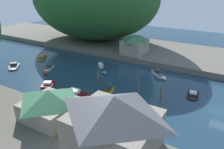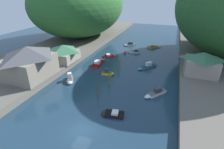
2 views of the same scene
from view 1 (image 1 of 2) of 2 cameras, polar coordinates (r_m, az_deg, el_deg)
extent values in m
plane|color=#1E384C|center=(50.00, -9.55, -0.10)|extent=(130.00, 130.00, 0.00)
cube|color=#666056|center=(69.11, 3.55, 7.30)|extent=(22.00, 120.00, 1.41)
cube|color=gray|center=(25.53, 0.44, -14.73)|extent=(7.88, 9.40, 4.62)
pyramid|color=#4C4C51|center=(23.58, 0.47, -8.09)|extent=(8.51, 10.16, 2.28)
cube|color=gray|center=(32.60, -15.81, -8.72)|extent=(6.52, 6.99, 2.55)
pyramid|color=#38704C|center=(31.55, -16.23, -5.36)|extent=(7.04, 7.55, 1.78)
cube|color=gray|center=(59.81, 5.92, 7.25)|extent=(6.83, 5.70, 3.67)
pyramid|color=#38704C|center=(59.16, 6.03, 9.66)|extent=(7.38, 6.15, 1.52)
cube|color=gold|center=(63.17, -17.77, 4.27)|extent=(4.26, 3.63, 0.48)
ellipsoid|color=gold|center=(65.08, -17.39, 4.85)|extent=(2.53, 2.38, 0.48)
cube|color=#4C3E0E|center=(63.09, -17.80, 4.49)|extent=(4.34, 3.70, 0.03)
cube|color=#9E937F|center=(62.89, -17.85, 4.68)|extent=(1.80, 1.71, 0.57)
cube|color=red|center=(45.88, -16.36, -2.63)|extent=(3.58, 3.18, 0.44)
ellipsoid|color=red|center=(47.14, -15.77, -1.86)|extent=(2.21, 2.43, 0.44)
cube|color=#450A0A|center=(45.79, -16.39, -2.37)|extent=(3.65, 3.25, 0.03)
cube|color=silver|center=(45.60, -16.47, -2.13)|extent=(1.58, 1.76, 0.54)
cube|color=white|center=(50.10, 11.88, 0.13)|extent=(3.50, 3.96, 0.59)
ellipsoid|color=white|center=(48.51, 13.15, -0.76)|extent=(2.15, 2.30, 0.59)
cube|color=#525252|center=(49.98, 11.91, 0.46)|extent=(3.56, 4.04, 0.03)
cube|color=#333842|center=(49.94, 11.86, 0.93)|extent=(1.54, 1.64, 0.82)
cube|color=silver|center=(34.04, 1.49, -10.93)|extent=(2.67, 3.34, 0.70)
ellipsoid|color=silver|center=(34.12, 4.19, -10.90)|extent=(1.81, 1.95, 0.70)
cube|color=#504E4A|center=(33.84, 1.50, -10.41)|extent=(2.73, 3.41, 0.03)
cube|color=silver|center=(33.54, 1.34, -9.64)|extent=(1.30, 1.39, 1.12)
cube|color=white|center=(54.96, -16.04, 1.67)|extent=(3.53, 2.31, 0.38)
ellipsoid|color=white|center=(53.58, -16.77, 1.03)|extent=(1.96, 1.66, 0.38)
cube|color=#525252|center=(54.89, -16.06, 1.87)|extent=(3.60, 2.36, 0.03)
cube|color=#333842|center=(54.88, -16.05, 2.19)|extent=(1.38, 1.20, 0.62)
cube|color=black|center=(43.14, 20.37, -4.95)|extent=(3.24, 2.26, 0.35)
ellipsoid|color=black|center=(41.80, 20.25, -5.86)|extent=(1.74, 1.95, 0.35)
cube|color=black|center=(43.05, 20.40, -4.73)|extent=(3.30, 2.31, 0.03)
cube|color=silver|center=(43.06, 20.44, -4.45)|extent=(1.23, 1.43, 0.40)
cube|color=teal|center=(52.26, -2.91, 1.56)|extent=(3.88, 4.48, 0.56)
ellipsoid|color=teal|center=(50.18, -2.06, 0.65)|extent=(2.38, 2.58, 0.56)
cube|color=#132A33|center=(52.15, -2.92, 1.86)|extent=(3.96, 4.57, 0.03)
cube|color=silver|center=(52.11, -2.98, 2.40)|extent=(1.70, 1.84, 0.97)
cube|color=silver|center=(58.69, -24.22, 1.90)|extent=(3.87, 3.82, 0.48)
ellipsoid|color=silver|center=(57.15, -24.51, 1.31)|extent=(2.59, 2.60, 0.48)
cube|color=#504E4A|center=(58.60, -24.26, 2.13)|extent=(3.95, 3.90, 0.03)
cube|color=#333842|center=(58.59, -24.30, 2.49)|extent=(1.86, 1.87, 0.74)
cube|color=red|center=(40.94, -9.98, -5.09)|extent=(2.33, 5.24, 0.62)
ellipsoid|color=red|center=(42.40, -12.77, -4.30)|extent=(2.06, 2.68, 0.62)
cube|color=#450A0A|center=(40.79, -10.01, -4.69)|extent=(2.37, 5.35, 0.03)
cube|color=silver|center=(40.55, -9.86, -4.31)|extent=(1.51, 1.88, 0.71)
cube|color=gold|center=(41.59, -0.73, -4.18)|extent=(2.60, 1.59, 0.70)
ellipsoid|color=gold|center=(42.60, -0.16, -3.48)|extent=(1.40, 1.30, 0.70)
cube|color=#4C3E0E|center=(41.42, -0.73, -3.73)|extent=(2.65, 1.63, 0.03)
cube|color=#333842|center=(41.15, -0.77, -3.19)|extent=(0.99, 0.95, 0.97)
cylinder|color=brown|center=(39.09, 12.66, -4.95)|extent=(0.26, 0.26, 2.79)
sphere|color=brown|center=(38.45, 12.84, -3.04)|extent=(0.23, 0.23, 0.23)
cylinder|color=brown|center=(41.04, 7.00, -3.25)|extent=(0.27, 0.27, 2.63)
sphere|color=brown|center=(40.45, 7.09, -1.50)|extent=(0.24, 0.24, 0.24)
cylinder|color=brown|center=(44.39, -3.72, -0.81)|extent=(0.27, 0.27, 2.93)
sphere|color=brown|center=(43.80, -3.77, 1.02)|extent=(0.25, 0.25, 0.25)
sphere|color=red|center=(51.44, -16.86, 0.32)|extent=(0.75, 0.75, 0.75)
cone|color=red|center=(51.23, -16.93, 0.90)|extent=(0.38, 0.38, 0.38)
cylinder|color=#282D3D|center=(28.22, -0.73, -15.36)|extent=(0.13, 0.13, 0.85)
cylinder|color=#282D3D|center=(28.26, -1.09, -15.29)|extent=(0.13, 0.13, 0.85)
cube|color=#2D2D33|center=(27.79, -0.92, -14.13)|extent=(0.30, 0.42, 0.62)
sphere|color=beige|center=(27.54, -0.93, -13.44)|extent=(0.22, 0.22, 0.22)
camera|label=2|loc=(48.47, 52.59, 13.43)|focal=28.00mm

